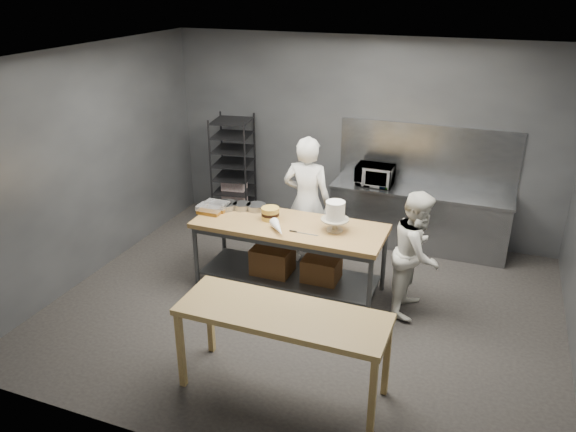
# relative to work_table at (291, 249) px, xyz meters

# --- Properties ---
(ground) EXTENTS (6.00, 6.00, 0.00)m
(ground) POSITION_rel_work_table_xyz_m (0.32, -0.34, -0.57)
(ground) COLOR black
(ground) RESTS_ON ground
(back_wall) EXTENTS (6.00, 0.04, 3.00)m
(back_wall) POSITION_rel_work_table_xyz_m (0.32, 2.16, 0.93)
(back_wall) COLOR #4C4F54
(back_wall) RESTS_ON ground
(work_table) EXTENTS (2.40, 0.90, 0.92)m
(work_table) POSITION_rel_work_table_xyz_m (0.00, 0.00, 0.00)
(work_table) COLOR brown
(work_table) RESTS_ON ground
(near_counter) EXTENTS (2.00, 0.70, 0.90)m
(near_counter) POSITION_rel_work_table_xyz_m (0.61, -1.83, 0.24)
(near_counter) COLOR olive
(near_counter) RESTS_ON ground
(back_counter) EXTENTS (2.60, 0.60, 0.90)m
(back_counter) POSITION_rel_work_table_xyz_m (1.32, 1.84, -0.12)
(back_counter) COLOR slate
(back_counter) RESTS_ON ground
(splashback_panel) EXTENTS (2.60, 0.02, 0.90)m
(splashback_panel) POSITION_rel_work_table_xyz_m (1.32, 2.14, 0.78)
(splashback_panel) COLOR slate
(splashback_panel) RESTS_ON back_counter
(speed_rack) EXTENTS (0.70, 0.74, 1.75)m
(speed_rack) POSITION_rel_work_table_xyz_m (-1.66, 1.76, 0.28)
(speed_rack) COLOR black
(speed_rack) RESTS_ON ground
(chef_behind) EXTENTS (0.68, 0.46, 1.85)m
(chef_behind) POSITION_rel_work_table_xyz_m (-0.05, 0.76, 0.35)
(chef_behind) COLOR white
(chef_behind) RESTS_ON ground
(chef_right) EXTENTS (0.63, 0.78, 1.53)m
(chef_right) POSITION_rel_work_table_xyz_m (1.55, 0.09, 0.19)
(chef_right) COLOR silver
(chef_right) RESTS_ON ground
(microwave) EXTENTS (0.54, 0.37, 0.30)m
(microwave) POSITION_rel_work_table_xyz_m (0.63, 1.84, 0.48)
(microwave) COLOR black
(microwave) RESTS_ON back_counter
(frosted_cake_stand) EXTENTS (0.34, 0.34, 0.38)m
(frosted_cake_stand) POSITION_rel_work_table_xyz_m (0.56, 0.02, 0.58)
(frosted_cake_stand) COLOR #B8AD93
(frosted_cake_stand) RESTS_ON work_table
(layer_cake) EXTENTS (0.23, 0.23, 0.16)m
(layer_cake) POSITION_rel_work_table_xyz_m (-0.30, 0.05, 0.43)
(layer_cake) COLOR #E3C348
(layer_cake) RESTS_ON work_table
(cake_pans) EXTENTS (0.75, 0.42, 0.07)m
(cake_pans) POSITION_rel_work_table_xyz_m (-0.89, 0.20, 0.39)
(cake_pans) COLOR gray
(cake_pans) RESTS_ON work_table
(piping_bag) EXTENTS (0.32, 0.38, 0.12)m
(piping_bag) POSITION_rel_work_table_xyz_m (-0.06, -0.28, 0.41)
(piping_bag) COLOR white
(piping_bag) RESTS_ON work_table
(offset_spatula) EXTENTS (0.36, 0.02, 0.02)m
(offset_spatula) POSITION_rel_work_table_xyz_m (0.19, -0.19, 0.35)
(offset_spatula) COLOR slate
(offset_spatula) RESTS_ON work_table
(pastry_clamshells) EXTENTS (0.34, 0.34, 0.11)m
(pastry_clamshells) POSITION_rel_work_table_xyz_m (-1.10, 0.02, 0.40)
(pastry_clamshells) COLOR #A36B20
(pastry_clamshells) RESTS_ON work_table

